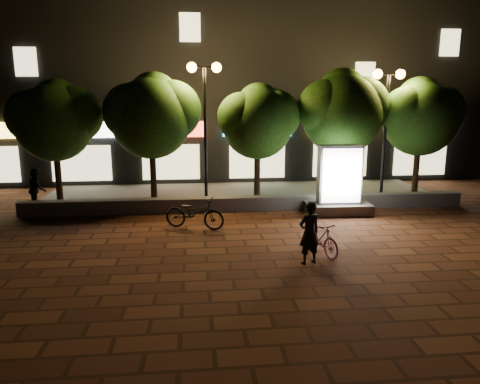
{
  "coord_description": "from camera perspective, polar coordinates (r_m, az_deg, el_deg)",
  "views": [
    {
      "loc": [
        -1.91,
        -11.56,
        4.01
      ],
      "look_at": [
        -0.57,
        1.5,
        1.21
      ],
      "focal_mm": 33.28,
      "sensor_mm": 36.0,
      "label": 1
    }
  ],
  "objects": [
    {
      "name": "retaining_wall",
      "position": [
        16.12,
        1.11,
        -1.47
      ],
      "size": [
        16.0,
        0.45,
        0.5
      ],
      "primitive_type": "cube",
      "color": "#65635E",
      "rests_on": "ground"
    },
    {
      "name": "pedestrian",
      "position": [
        17.3,
        -24.59,
        0.34
      ],
      "size": [
        0.79,
        0.89,
        1.51
      ],
      "primitive_type": "imported",
      "rotation": [
        0.0,
        0.0,
        1.94
      ],
      "color": "black",
      "rests_on": "sidewalk"
    },
    {
      "name": "tree_left",
      "position": [
        17.1,
        -11.17,
        9.9
      ],
      "size": [
        3.6,
        3.0,
        4.89
      ],
      "color": "black",
      "rests_on": "sidewalk"
    },
    {
      "name": "street_lamp_left",
      "position": [
        16.76,
        -4.55,
        12.05
      ],
      "size": [
        1.26,
        0.36,
        5.18
      ],
      "color": "black",
      "rests_on": "sidewalk"
    },
    {
      "name": "building_block",
      "position": [
        24.64,
        -1.46,
        14.31
      ],
      "size": [
        28.0,
        8.12,
        11.3
      ],
      "color": "black",
      "rests_on": "ground"
    },
    {
      "name": "tree_far_left",
      "position": [
        17.77,
        -22.6,
        8.8
      ],
      "size": [
        3.36,
        2.8,
        4.63
      ],
      "color": "black",
      "rests_on": "sidewalk"
    },
    {
      "name": "street_lamp_right",
      "position": [
        18.32,
        18.35,
        11.06
      ],
      "size": [
        1.26,
        0.36,
        4.98
      ],
      "color": "black",
      "rests_on": "sidewalk"
    },
    {
      "name": "sidewalk",
      "position": [
        18.59,
        0.18,
        -0.31
      ],
      "size": [
        16.0,
        5.0,
        0.08
      ],
      "primitive_type": "cube",
      "color": "#65635E",
      "rests_on": "ground"
    },
    {
      "name": "ad_kiosk",
      "position": [
        15.86,
        12.58,
        0.71
      ],
      "size": [
        2.27,
        1.18,
        2.42
      ],
      "color": "#65635E",
      "rests_on": "ground"
    },
    {
      "name": "ground",
      "position": [
        12.38,
        3.36,
        -6.89
      ],
      "size": [
        80.0,
        80.0,
        0.0
      ],
      "primitive_type": "plane",
      "color": "brown",
      "rests_on": "ground"
    },
    {
      "name": "scooter_pink",
      "position": [
        11.77,
        10.18,
        -5.77
      ],
      "size": [
        0.95,
        1.55,
        0.9
      ],
      "primitive_type": "imported",
      "rotation": [
        0.0,
        0.0,
        0.38
      ],
      "color": "#F5A3E5",
      "rests_on": "ground"
    },
    {
      "name": "tree_mid",
      "position": [
        17.22,
        2.4,
        9.37
      ],
      "size": [
        3.24,
        2.7,
        4.5
      ],
      "color": "black",
      "rests_on": "sidewalk"
    },
    {
      "name": "rider",
      "position": [
        10.98,
        8.87,
        -5.22
      ],
      "size": [
        0.66,
        0.54,
        1.56
      ],
      "primitive_type": "imported",
      "rotation": [
        0.0,
        0.0,
        3.47
      ],
      "color": "black",
      "rests_on": "ground"
    },
    {
      "name": "tree_right",
      "position": [
        17.98,
        13.07,
        10.3
      ],
      "size": [
        3.72,
        3.1,
        5.07
      ],
      "color": "black",
      "rests_on": "sidewalk"
    },
    {
      "name": "scooter_parked",
      "position": [
        13.88,
        -5.84,
        -2.68
      ],
      "size": [
        2.03,
        1.3,
        1.01
      ],
      "primitive_type": "imported",
      "rotation": [
        0.0,
        0.0,
        1.21
      ],
      "color": "black",
      "rests_on": "ground"
    },
    {
      "name": "tree_far_right",
      "position": [
        19.25,
        22.21,
        9.24
      ],
      "size": [
        3.48,
        2.9,
        4.76
      ],
      "color": "black",
      "rests_on": "sidewalk"
    }
  ]
}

